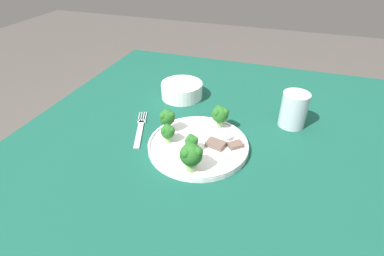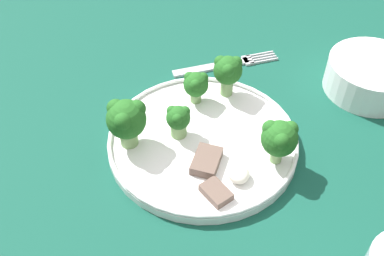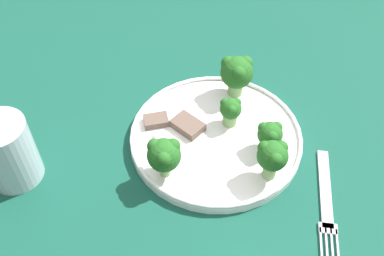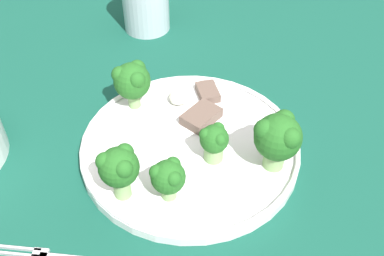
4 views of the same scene
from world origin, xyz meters
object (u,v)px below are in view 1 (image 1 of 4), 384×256
object	(u,v)px
fork	(140,129)
cream_bowl	(182,90)
dinner_plate	(198,145)
drinking_glass	(293,111)

from	to	relation	value
fork	cream_bowl	distance (m)	0.23
dinner_plate	cream_bowl	world-z (taller)	cream_bowl
cream_bowl	drinking_glass	world-z (taller)	drinking_glass
drinking_glass	cream_bowl	bearing A→B (deg)	170.43
fork	drinking_glass	xyz separation A→B (m)	(0.40, 0.16, 0.04)
dinner_plate	drinking_glass	size ratio (longest dim) A/B	2.56
cream_bowl	drinking_glass	distance (m)	0.36
cream_bowl	drinking_glass	size ratio (longest dim) A/B	1.35
fork	dinner_plate	bearing A→B (deg)	-8.75
cream_bowl	drinking_glass	xyz separation A→B (m)	(0.35, -0.06, 0.02)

